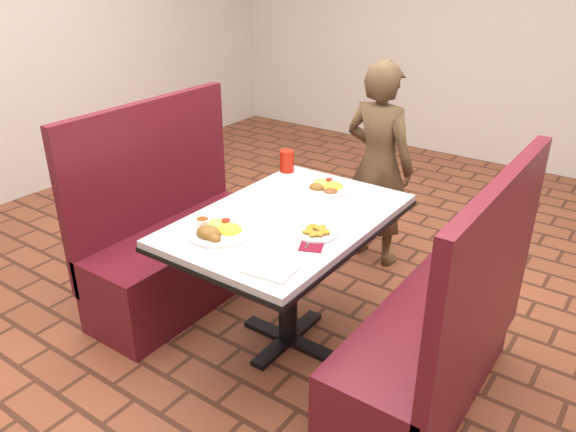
# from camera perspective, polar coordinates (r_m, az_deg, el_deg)

# --- Properties ---
(dining_table) EXTENTS (0.81, 1.21, 0.75)m
(dining_table) POSITION_cam_1_polar(r_m,az_deg,el_deg) (2.77, 0.00, -1.80)
(dining_table) COLOR silver
(dining_table) RESTS_ON ground
(booth_bench_left) EXTENTS (0.47, 1.20, 1.17)m
(booth_bench_left) POSITION_cam_1_polar(r_m,az_deg,el_deg) (3.39, -11.09, -3.08)
(booth_bench_left) COLOR maroon
(booth_bench_left) RESTS_ON ground
(booth_bench_right) EXTENTS (0.47, 1.20, 1.17)m
(booth_bench_right) POSITION_cam_1_polar(r_m,az_deg,el_deg) (2.63, 14.67, -12.68)
(booth_bench_right) COLOR maroon
(booth_bench_right) RESTS_ON ground
(diner_person) EXTENTS (0.52, 0.37, 1.34)m
(diner_person) POSITION_cam_1_polar(r_m,az_deg,el_deg) (3.66, 9.17, 5.12)
(diner_person) COLOR brown
(diner_person) RESTS_ON ground
(near_dinner_plate) EXTENTS (0.28, 0.28, 0.09)m
(near_dinner_plate) POSITION_cam_1_polar(r_m,az_deg,el_deg) (2.55, -7.20, -1.27)
(near_dinner_plate) COLOR white
(near_dinner_plate) RESTS_ON dining_table
(far_dinner_plate) EXTENTS (0.26, 0.26, 0.07)m
(far_dinner_plate) POSITION_cam_1_polar(r_m,az_deg,el_deg) (3.03, 3.90, 3.11)
(far_dinner_plate) COLOR white
(far_dinner_plate) RESTS_ON dining_table
(plantain_plate) EXTENTS (0.20, 0.20, 0.03)m
(plantain_plate) POSITION_cam_1_polar(r_m,az_deg,el_deg) (2.55, 2.90, -1.62)
(plantain_plate) COLOR white
(plantain_plate) RESTS_ON dining_table
(maroon_napkin) EXTENTS (0.13, 0.13, 0.00)m
(maroon_napkin) POSITION_cam_1_polar(r_m,az_deg,el_deg) (2.45, 2.39, -3.10)
(maroon_napkin) COLOR maroon
(maroon_napkin) RESTS_ON dining_table
(spoon_utensil) EXTENTS (0.05, 0.11, 0.00)m
(spoon_utensil) POSITION_cam_1_polar(r_m,az_deg,el_deg) (2.47, 2.10, -2.67)
(spoon_utensil) COLOR silver
(spoon_utensil) RESTS_ON dining_table
(red_tumbler) EXTENTS (0.08, 0.08, 0.13)m
(red_tumbler) POSITION_cam_1_polar(r_m,az_deg,el_deg) (3.27, -0.11, 5.61)
(red_tumbler) COLOR #B71C0C
(red_tumbler) RESTS_ON dining_table
(paper_napkin) EXTENTS (0.22, 0.17, 0.01)m
(paper_napkin) POSITION_cam_1_polar(r_m,az_deg,el_deg) (2.27, -1.86, -5.41)
(paper_napkin) COLOR white
(paper_napkin) RESTS_ON dining_table
(knife_utensil) EXTENTS (0.06, 0.18, 0.00)m
(knife_utensil) POSITION_cam_1_polar(r_m,az_deg,el_deg) (2.56, -6.28, -1.58)
(knife_utensil) COLOR silver
(knife_utensil) RESTS_ON dining_table
(fork_utensil) EXTENTS (0.06, 0.13, 0.00)m
(fork_utensil) POSITION_cam_1_polar(r_m,az_deg,el_deg) (2.49, -6.25, -2.45)
(fork_utensil) COLOR silver
(fork_utensil) RESTS_ON dining_table
(lettuce_shreds) EXTENTS (0.28, 0.32, 0.00)m
(lettuce_shreds) POSITION_cam_1_polar(r_m,az_deg,el_deg) (2.75, 1.40, 0.25)
(lettuce_shreds) COLOR #95CF53
(lettuce_shreds) RESTS_ON dining_table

